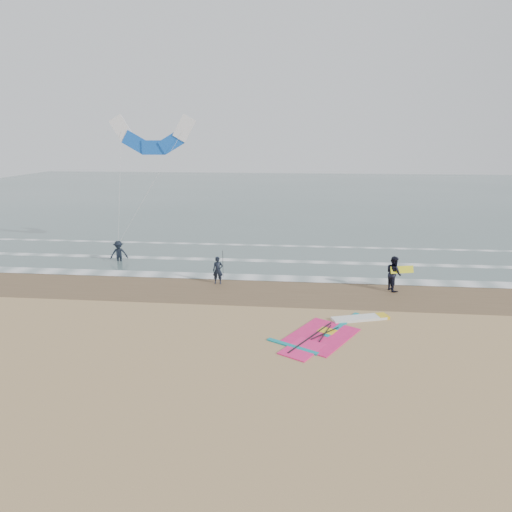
# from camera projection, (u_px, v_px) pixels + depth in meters

# --- Properties ---
(ground) EXTENTS (120.00, 120.00, 0.00)m
(ground) POSITION_uv_depth(u_px,v_px,m) (277.00, 337.00, 19.15)
(ground) COLOR tan
(ground) RESTS_ON ground
(sea_water) EXTENTS (120.00, 80.00, 0.02)m
(sea_water) POSITION_uv_depth(u_px,v_px,m) (296.00, 195.00, 65.33)
(sea_water) COLOR #47605E
(sea_water) RESTS_ON ground
(wet_sand_band) EXTENTS (120.00, 5.00, 0.01)m
(wet_sand_band) POSITION_uv_depth(u_px,v_px,m) (283.00, 291.00, 24.92)
(wet_sand_band) COLOR brown
(wet_sand_band) RESTS_ON ground
(foam_waterline) EXTENTS (120.00, 9.15, 0.02)m
(foam_waterline) POSITION_uv_depth(u_px,v_px,m) (286.00, 268.00, 29.19)
(foam_waterline) COLOR white
(foam_waterline) RESTS_ON ground
(windsurf_rig) EXTENTS (5.48, 5.19, 0.13)m
(windsurf_rig) POSITION_uv_depth(u_px,v_px,m) (333.00, 331.00, 19.69)
(windsurf_rig) COLOR white
(windsurf_rig) RESTS_ON ground
(person_standing) EXTENTS (0.62, 0.44, 1.59)m
(person_standing) POSITION_uv_depth(u_px,v_px,m) (218.00, 270.00, 25.95)
(person_standing) COLOR black
(person_standing) RESTS_ON ground
(person_walking) EXTENTS (0.99, 1.12, 1.92)m
(person_walking) POSITION_uv_depth(u_px,v_px,m) (394.00, 273.00, 24.79)
(person_walking) COLOR black
(person_walking) RESTS_ON ground
(person_wading) EXTENTS (1.30, 0.99, 1.78)m
(person_wading) POSITION_uv_depth(u_px,v_px,m) (118.00, 249.00, 30.53)
(person_wading) COLOR black
(person_wading) RESTS_ON ground
(held_pole) EXTENTS (0.17, 0.86, 1.82)m
(held_pole) POSITION_uv_depth(u_px,v_px,m) (223.00, 264.00, 25.83)
(held_pole) COLOR black
(held_pole) RESTS_ON ground
(carried_kiteboard) EXTENTS (1.30, 0.51, 0.39)m
(carried_kiteboard) POSITION_uv_depth(u_px,v_px,m) (402.00, 270.00, 24.59)
(carried_kiteboard) COLOR yellow
(carried_kiteboard) RESTS_ON ground
(surf_kite) EXTENTS (5.95, 2.23, 8.44)m
(surf_kite) POSITION_uv_depth(u_px,v_px,m) (153.00, 138.00, 30.52)
(surf_kite) COLOR white
(surf_kite) RESTS_ON ground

